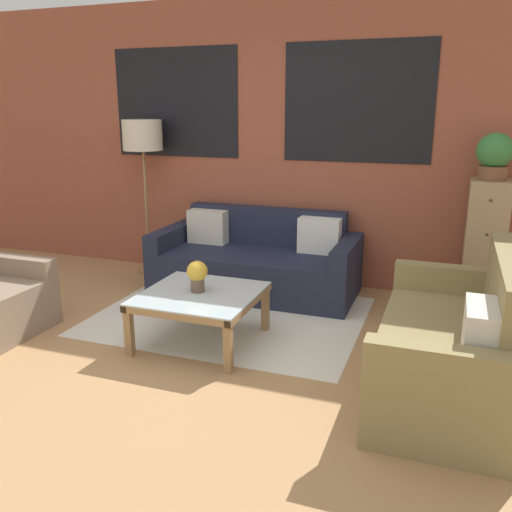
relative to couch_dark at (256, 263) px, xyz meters
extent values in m
plane|color=#AD7F51|center=(-0.11, -1.95, -0.28)|extent=(16.00, 16.00, 0.00)
cube|color=brown|center=(-0.11, 0.49, 1.12)|extent=(8.40, 0.08, 2.80)
cube|color=black|center=(-1.06, 0.44, 1.52)|extent=(1.40, 0.01, 1.10)
cube|color=black|center=(0.84, 0.44, 1.52)|extent=(1.40, 0.01, 1.10)
cube|color=silver|center=(0.02, -0.73, -0.28)|extent=(2.26, 1.75, 0.00)
cube|color=#1E2338|center=(0.00, -0.13, -0.08)|extent=(1.64, 0.72, 0.40)
cube|color=#1E2338|center=(0.00, 0.31, 0.11)|extent=(1.64, 0.16, 0.78)
cube|color=#1E2338|center=(-0.90, -0.05, 0.01)|extent=(0.16, 0.88, 0.58)
cube|color=#1E2338|center=(0.90, -0.05, 0.01)|extent=(0.16, 0.88, 0.58)
cube|color=beige|center=(-0.59, 0.15, 0.29)|extent=(0.40, 0.16, 0.34)
cube|color=white|center=(0.59, 0.15, 0.29)|extent=(0.40, 0.16, 0.34)
cube|color=olive|center=(1.71, -1.44, -0.07)|extent=(0.64, 1.36, 0.42)
cube|color=olive|center=(2.11, -1.44, 0.18)|extent=(0.16, 1.36, 0.92)
cube|color=olive|center=(1.79, -0.69, 0.03)|extent=(0.80, 0.14, 0.62)
cube|color=olive|center=(1.79, -2.19, 0.03)|extent=(0.80, 0.14, 0.62)
cube|color=beige|center=(1.95, -1.90, 0.31)|extent=(0.16, 0.40, 0.34)
cube|color=#84705B|center=(-1.67, -1.40, 0.00)|extent=(0.80, 0.14, 0.56)
cube|color=silver|center=(0.02, -1.30, 0.12)|extent=(0.85, 0.85, 0.01)
cube|color=#99754C|center=(0.02, -1.71, 0.09)|extent=(0.85, 0.05, 0.05)
cube|color=#99754C|center=(0.02, -0.90, 0.09)|extent=(0.85, 0.05, 0.05)
cube|color=#99754C|center=(-0.38, -1.30, 0.09)|extent=(0.05, 0.85, 0.05)
cube|color=#99754C|center=(0.42, -1.30, 0.09)|extent=(0.05, 0.85, 0.05)
cube|color=#99754C|center=(-0.37, -1.69, -0.08)|extent=(0.06, 0.06, 0.39)
cube|color=#99754C|center=(0.41, -1.69, -0.08)|extent=(0.05, 0.06, 0.39)
cube|color=#99754C|center=(-0.37, -0.91, -0.08)|extent=(0.06, 0.06, 0.39)
cube|color=#99754C|center=(0.41, -0.91, -0.08)|extent=(0.05, 0.06, 0.39)
cylinder|color=olive|center=(-1.33, 0.20, -0.27)|extent=(0.28, 0.28, 0.02)
cylinder|color=olive|center=(-1.33, 0.20, 0.39)|extent=(0.03, 0.03, 1.30)
cylinder|color=beige|center=(-1.33, 0.20, 1.20)|extent=(0.41, 0.41, 0.31)
cube|color=tan|center=(2.05, 0.22, 0.30)|extent=(0.33, 0.38, 1.16)
sphere|color=#38332D|center=(2.05, 0.02, 0.74)|extent=(0.02, 0.02, 0.02)
sphere|color=#38332D|center=(2.05, 0.02, 0.45)|extent=(0.02, 0.02, 0.02)
sphere|color=#38332D|center=(2.05, 0.02, 0.16)|extent=(0.02, 0.02, 0.02)
sphere|color=#38332D|center=(2.05, 0.02, -0.13)|extent=(0.02, 0.02, 0.02)
cylinder|color=brown|center=(2.05, 0.22, 0.94)|extent=(0.24, 0.24, 0.12)
sphere|color=#387A3D|center=(2.05, 0.22, 1.13)|extent=(0.30, 0.30, 0.30)
cylinder|color=brown|center=(-0.01, -1.29, 0.18)|extent=(0.11, 0.11, 0.11)
sphere|color=gold|center=(-0.01, -1.29, 0.29)|extent=(0.16, 0.16, 0.16)
camera|label=1|loc=(1.74, -4.80, 1.49)|focal=38.00mm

